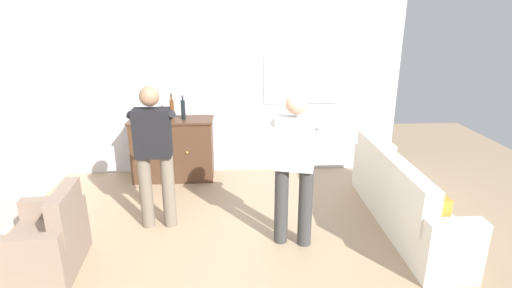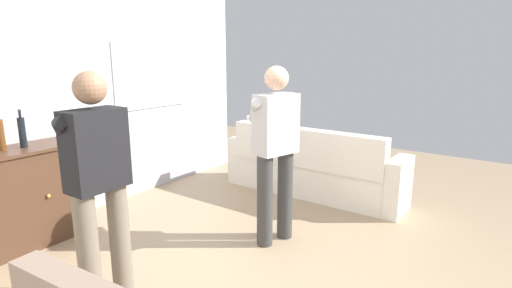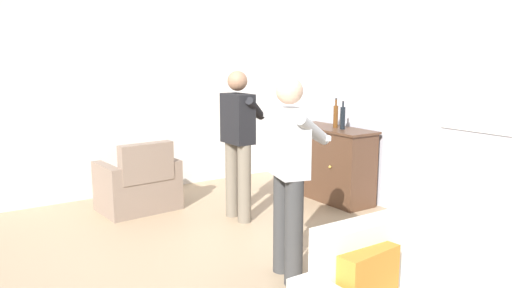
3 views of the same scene
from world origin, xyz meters
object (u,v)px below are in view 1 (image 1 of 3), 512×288
(person_standing_right, at_px, (295,163))
(armchair, at_px, (47,244))
(bottle_wine_green, at_px, (183,109))
(sideboard_cabinet, at_px, (173,149))
(bottle_liquor_amber, at_px, (172,109))
(couch, at_px, (401,198))
(person_standing_left, at_px, (154,151))

(person_standing_right, bearing_deg, armchair, -171.40)
(bottle_wine_green, xyz_separation_m, person_standing_right, (1.37, -1.87, -0.15))
(armchair, xyz_separation_m, sideboard_cabinet, (0.92, 2.24, 0.18))
(bottle_wine_green, xyz_separation_m, bottle_liquor_amber, (-0.17, 0.04, 0.00))
(couch, relative_size, bottle_liquor_amber, 6.31)
(sideboard_cabinet, relative_size, person_standing_right, 0.73)
(person_standing_right, bearing_deg, person_standing_left, 163.33)
(person_standing_left, height_order, person_standing_right, same)
(sideboard_cabinet, height_order, bottle_liquor_amber, bottle_liquor_amber)
(armchair, bearing_deg, person_standing_left, 41.83)
(sideboard_cabinet, xyz_separation_m, bottle_liquor_amber, (0.02, 0.04, 0.62))
(couch, relative_size, person_standing_right, 1.40)
(bottle_wine_green, xyz_separation_m, person_standing_left, (-0.17, -1.41, -0.15))
(armchair, bearing_deg, person_standing_right, 8.60)
(bottle_liquor_amber, height_order, person_standing_right, person_standing_right)
(couch, bearing_deg, person_standing_right, -166.73)
(couch, xyz_separation_m, person_standing_left, (-2.87, 0.15, 0.60))
(couch, distance_m, sideboard_cabinet, 3.28)
(couch, height_order, bottle_liquor_amber, bottle_liquor_amber)
(sideboard_cabinet, bearing_deg, couch, -28.33)
(couch, bearing_deg, bottle_liquor_amber, 150.95)
(bottle_wine_green, height_order, person_standing_left, person_standing_left)
(bottle_liquor_amber, distance_m, person_standing_left, 1.45)
(sideboard_cabinet, relative_size, person_standing_left, 0.73)
(sideboard_cabinet, relative_size, bottle_wine_green, 3.48)
(couch, relative_size, bottle_wine_green, 6.68)
(sideboard_cabinet, relative_size, bottle_liquor_amber, 3.28)
(armchair, height_order, person_standing_left, person_standing_left)
(couch, height_order, bottle_wine_green, bottle_wine_green)
(armchair, relative_size, person_standing_left, 0.55)
(person_standing_left, bearing_deg, bottle_wine_green, 83.11)
(couch, height_order, sideboard_cabinet, sideboard_cabinet)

